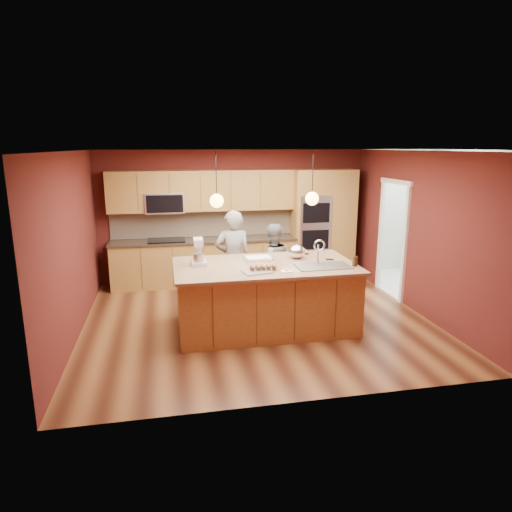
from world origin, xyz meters
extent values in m
plane|color=#452214|center=(0.00, 0.00, 0.00)|extent=(5.50, 5.50, 0.00)
plane|color=white|center=(0.00, 0.00, 2.70)|extent=(5.50, 5.50, 0.00)
plane|color=#521B18|center=(0.00, 2.50, 1.35)|extent=(5.50, 0.00, 5.50)
plane|color=#521B18|center=(0.00, -2.50, 1.35)|extent=(5.50, 0.00, 5.50)
plane|color=#521B18|center=(-2.75, 0.00, 1.35)|extent=(0.00, 5.00, 5.00)
plane|color=#521B18|center=(2.75, 0.00, 1.35)|extent=(0.00, 5.00, 5.00)
cube|color=olive|center=(-0.65, 2.20, 0.45)|extent=(3.70, 0.60, 0.90)
cube|color=#2D251C|center=(-0.65, 2.19, 0.92)|extent=(3.74, 0.64, 0.04)
cube|color=beige|center=(-0.65, 2.48, 1.22)|extent=(3.70, 0.03, 0.56)
cube|color=olive|center=(-0.65, 2.32, 1.90)|extent=(3.70, 0.36, 0.80)
cube|color=black|center=(-1.40, 2.18, 0.94)|extent=(0.72, 0.52, 0.03)
cube|color=#B0B1B8|center=(-1.40, 2.30, 1.68)|extent=(0.76, 0.40, 0.40)
cube|color=olive|center=(1.60, 2.20, 1.15)|extent=(0.80, 0.60, 2.30)
cube|color=#B0B1B8|center=(1.60, 1.90, 1.20)|extent=(0.66, 0.04, 1.20)
cube|color=olive|center=(2.25, 2.20, 1.15)|extent=(0.50, 0.60, 2.30)
plane|color=silver|center=(3.65, 1.20, 0.00)|extent=(2.60, 2.60, 0.00)
plane|color=beige|center=(4.55, 1.20, 1.35)|extent=(0.00, 2.70, 2.70)
cube|color=white|center=(4.35, 1.20, 1.95)|extent=(0.35, 2.40, 0.75)
cylinder|color=black|center=(-0.66, -0.30, 2.35)|extent=(0.01, 0.01, 0.70)
sphere|color=#FFC35A|center=(-0.66, -0.30, 2.00)|extent=(0.20, 0.20, 0.20)
cylinder|color=black|center=(0.78, -0.30, 2.35)|extent=(0.01, 0.01, 0.70)
sphere|color=#FFC35A|center=(0.78, -0.30, 2.00)|extent=(0.20, 0.20, 0.20)
cube|color=olive|center=(0.06, -0.30, 0.49)|extent=(2.66, 1.44, 0.97)
cube|color=#DCB485|center=(0.06, -0.30, 0.99)|extent=(2.76, 1.54, 0.04)
cube|color=#B0B1B8|center=(0.89, -0.58, 0.93)|extent=(0.80, 0.46, 0.18)
imported|color=black|center=(-0.28, 0.72, 0.86)|extent=(0.63, 0.42, 1.72)
imported|color=slate|center=(0.41, 0.72, 0.73)|extent=(0.77, 0.63, 1.46)
cube|color=silver|center=(-0.93, -0.14, 1.05)|extent=(0.22, 0.28, 0.06)
cube|color=silver|center=(-0.93, -0.03, 1.22)|extent=(0.11, 0.09, 0.28)
cube|color=silver|center=(-0.93, -0.12, 1.37)|extent=(0.14, 0.28, 0.11)
cylinder|color=silver|center=(-0.93, -0.19, 1.12)|extent=(0.16, 0.16, 0.15)
cube|color=silver|center=(0.02, 0.01, 1.03)|extent=(0.45, 0.35, 0.03)
cube|color=white|center=(0.02, 0.01, 1.05)|extent=(0.39, 0.29, 0.02)
cube|color=#B0B1B8|center=(-0.15, -0.72, 1.02)|extent=(0.44, 0.35, 0.02)
ellipsoid|color=silver|center=(0.64, -0.02, 1.12)|extent=(0.27, 0.27, 0.23)
cylinder|color=white|center=(0.27, -0.77, 1.02)|extent=(0.17, 0.17, 0.01)
cylinder|color=#371F0F|center=(1.36, -0.67, 1.09)|extent=(0.08, 0.08, 0.15)
cube|color=black|center=(1.13, -0.21, 1.02)|extent=(0.13, 0.10, 0.01)
cube|color=silver|center=(4.18, 0.87, 0.52)|extent=(0.68, 0.70, 1.05)
cube|color=silver|center=(4.21, 1.58, 0.50)|extent=(0.64, 0.66, 1.00)
camera|label=1|loc=(-1.40, -6.86, 2.77)|focal=32.00mm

